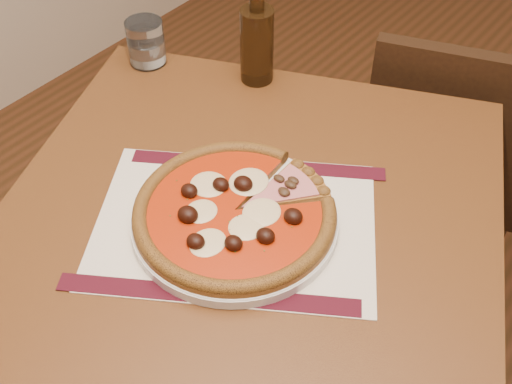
% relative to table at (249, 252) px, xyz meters
% --- Properties ---
extents(table, '(1.05, 1.05, 0.75)m').
position_rel_table_xyz_m(table, '(0.00, 0.00, 0.00)').
color(table, brown).
rests_on(table, ground).
extents(chair_far, '(0.49, 0.49, 0.82)m').
position_rel_table_xyz_m(chair_far, '(0.09, 0.64, -0.18)').
color(chair_far, black).
rests_on(chair_far, ground).
extents(placemat, '(0.54, 0.50, 0.00)m').
position_rel_table_xyz_m(placemat, '(0.00, -0.03, 0.10)').
color(placemat, beige).
rests_on(placemat, table).
extents(plate, '(0.33, 0.33, 0.02)m').
position_rel_table_xyz_m(plate, '(0.00, -0.03, 0.11)').
color(plate, white).
rests_on(plate, placemat).
extents(pizza, '(0.32, 0.32, 0.04)m').
position_rel_table_xyz_m(pizza, '(0.00, -0.04, 0.13)').
color(pizza, '#9A6125').
rests_on(pizza, plate).
extents(ham_slice, '(0.10, 0.15, 0.02)m').
position_rel_table_xyz_m(ham_slice, '(0.05, 0.05, 0.13)').
color(ham_slice, '#9A6125').
rests_on(ham_slice, plate).
extents(water_glass, '(0.08, 0.08, 0.09)m').
position_rel_table_xyz_m(water_glass, '(-0.43, 0.21, 0.15)').
color(water_glass, white).
rests_on(water_glass, table).
extents(bottle, '(0.07, 0.07, 0.22)m').
position_rel_table_xyz_m(bottle, '(-0.22, 0.30, 0.19)').
color(bottle, '#37210D').
rests_on(bottle, table).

